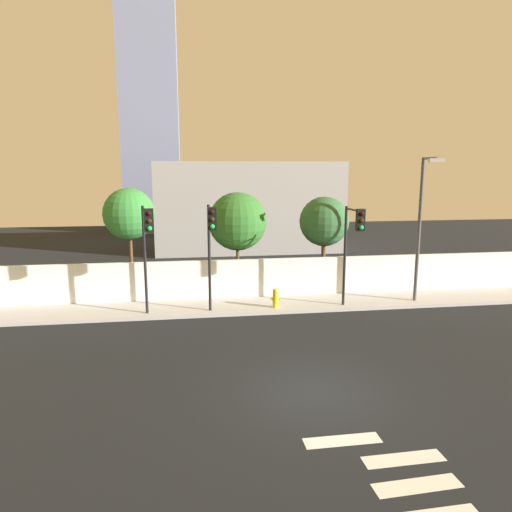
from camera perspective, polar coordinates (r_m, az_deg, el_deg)
The scene contains 14 objects.
ground_plane at distance 13.67m, azimuth 7.19°, elevation -16.16°, with size 80.00×80.00×0.00m, color black.
sidewalk at distance 21.11m, azimuth 1.29°, elevation -6.03°, with size 36.00×2.40×0.15m, color #B6B6B6.
perimeter_wall at distance 22.08m, azimuth 0.75°, elevation -2.65°, with size 36.00×0.18×1.80m, color white.
crosswalk_marking at distance 10.55m, azimuth 16.86°, elevation -25.51°, with size 3.08×3.86×0.01m.
traffic_light_left at distance 18.79m, azimuth -5.57°, elevation 2.44°, with size 0.35×1.54×4.53m.
traffic_light_center at distance 18.79m, azimuth -13.22°, elevation 2.19°, with size 0.59×1.64×4.51m.
traffic_light_right at distance 19.90m, azimuth 11.82°, elevation 2.48°, with size 0.36×1.66×4.40m.
street_lamp_curbside at distance 21.88m, azimuth 19.62°, elevation 4.37°, with size 0.65×1.77×6.47m.
fire_hydrant at distance 20.41m, azimuth 2.39°, elevation -5.06°, with size 0.44×0.26×0.86m.
roadside_tree_leftmost at distance 22.60m, azimuth -15.28°, elevation 4.96°, with size 2.41×2.41×5.26m.
roadside_tree_midleft at distance 22.59m, azimuth -2.28°, elevation 4.24°, with size 2.82×2.82×5.03m.
roadside_tree_midright at distance 23.45m, azimuth 8.36°, elevation 4.16°, with size 2.47×2.47×4.78m.
low_building_distant at distance 35.61m, azimuth -1.02°, elevation 6.14°, with size 13.69×6.00×6.61m, color #9B9B9B.
tower_on_skyline at distance 47.93m, azimuth -12.94°, elevation 19.47°, with size 5.30×5.00×27.28m, color slate.
Camera 1 is at (-3.35, -11.73, 6.17)m, focal length 32.65 mm.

